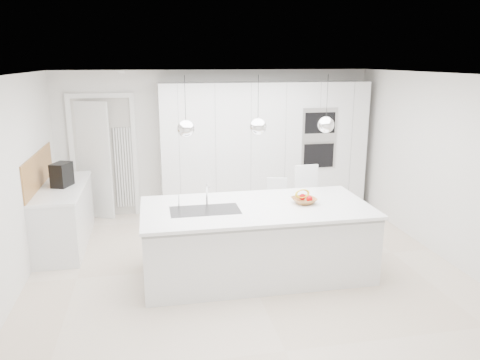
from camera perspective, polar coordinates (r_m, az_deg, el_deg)
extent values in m
plane|color=beige|center=(6.37, 0.52, -10.29)|extent=(5.50, 5.50, 0.00)
plane|color=silver|center=(8.37, -2.88, 4.71)|extent=(5.50, 0.00, 5.50)
plane|color=silver|center=(6.06, -25.87, -0.57)|extent=(0.00, 5.00, 5.00)
plane|color=white|center=(5.79, 0.58, 12.79)|extent=(5.50, 5.50, 0.00)
cube|color=white|center=(8.25, 2.94, 3.86)|extent=(3.60, 0.60, 2.30)
cube|color=white|center=(8.32, -17.96, 2.24)|extent=(0.76, 0.38, 2.00)
cube|color=white|center=(7.34, -20.61, -4.25)|extent=(0.60, 1.80, 0.86)
cube|color=white|center=(7.21, -20.93, -0.86)|extent=(0.62, 1.82, 0.04)
cube|color=#AF7C45|center=(7.21, -23.37, 1.10)|extent=(0.02, 1.80, 0.50)
cube|color=white|center=(5.95, 2.07, -7.64)|extent=(2.80, 1.20, 0.86)
cube|color=white|center=(5.84, 1.99, -3.37)|extent=(2.84, 1.40, 0.04)
cylinder|color=white|center=(5.84, -4.07, -1.68)|extent=(0.02, 0.02, 0.30)
sphere|color=white|center=(5.44, -6.60, 6.24)|extent=(0.20, 0.20, 0.20)
sphere|color=white|center=(5.57, 2.20, 6.51)|extent=(0.20, 0.20, 0.20)
sphere|color=white|center=(5.82, 10.44, 6.63)|extent=(0.20, 0.20, 0.20)
imported|color=#AF7C45|center=(5.98, 7.81, -2.50)|extent=(0.36, 0.36, 0.07)
cube|color=black|center=(7.17, -20.91, 0.62)|extent=(0.30, 0.37, 0.34)
sphere|color=#B70408|center=(6.02, 7.62, -2.06)|extent=(0.08, 0.08, 0.08)
sphere|color=#B70408|center=(5.95, 8.46, -2.28)|extent=(0.08, 0.08, 0.08)
torus|color=yellow|center=(5.97, 7.61, -1.67)|extent=(0.25, 0.18, 0.22)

